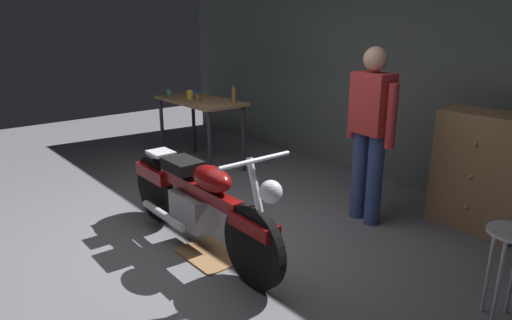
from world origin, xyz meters
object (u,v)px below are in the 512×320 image
(motorcycle, at_px, (197,200))
(bottle, at_px, (234,95))
(mug_blue_enamel, at_px, (196,93))
(mug_brown_stoneware, at_px, (198,98))
(wooden_dresser, at_px, (482,171))
(person_standing, at_px, (370,128))
(shop_stool, at_px, (511,251))
(mug_yellow_tall, at_px, (190,95))
(mug_green_speckled, at_px, (169,93))

(motorcycle, height_order, bottle, bottle)
(mug_blue_enamel, xyz_separation_m, mug_brown_stoneware, (0.33, -0.18, -0.00))
(wooden_dresser, height_order, bottle, bottle)
(person_standing, relative_size, bottle, 6.93)
(wooden_dresser, bearing_deg, mug_blue_enamel, -166.32)
(motorcycle, distance_m, shop_stool, 2.32)
(motorcycle, bearing_deg, bottle, 135.33)
(wooden_dresser, relative_size, mug_yellow_tall, 9.08)
(motorcycle, bearing_deg, mug_green_speckled, 155.87)
(mug_brown_stoneware, height_order, mug_green_speckled, mug_green_speckled)
(mug_blue_enamel, height_order, mug_brown_stoneware, mug_blue_enamel)
(motorcycle, relative_size, mug_green_speckled, 20.41)
(motorcycle, height_order, mug_blue_enamel, motorcycle)
(person_standing, distance_m, mug_yellow_tall, 2.66)
(motorcycle, distance_m, mug_blue_enamel, 2.69)
(shop_stool, xyz_separation_m, mug_blue_enamel, (-4.33, 0.45, 0.45))
(mug_yellow_tall, bearing_deg, mug_green_speckled, -162.94)
(mug_brown_stoneware, relative_size, mug_green_speckled, 1.05)
(mug_yellow_tall, height_order, mug_green_speckled, mug_yellow_tall)
(motorcycle, distance_m, bottle, 2.18)
(mug_yellow_tall, relative_size, bottle, 0.50)
(person_standing, height_order, mug_green_speckled, person_standing)
(mug_green_speckled, distance_m, bottle, 1.04)
(bottle, bearing_deg, mug_blue_enamel, -173.96)
(person_standing, distance_m, mug_brown_stoneware, 2.46)
(person_standing, distance_m, shop_stool, 1.72)
(wooden_dresser, xyz_separation_m, mug_yellow_tall, (-3.40, -1.03, 0.41))
(mug_green_speckled, bearing_deg, mug_blue_enamel, 52.26)
(person_standing, xyz_separation_m, mug_yellow_tall, (-2.64, -0.32, 0.03))
(mug_green_speckled, bearing_deg, mug_brown_stoneware, 10.43)
(shop_stool, bearing_deg, wooden_dresser, 121.17)
(person_standing, relative_size, wooden_dresser, 1.52)
(mug_yellow_tall, bearing_deg, bottle, 22.05)
(mug_blue_enamel, xyz_separation_m, mug_green_speckled, (-0.22, -0.28, 0.00))
(mug_blue_enamel, bearing_deg, mug_brown_stoneware, -28.47)
(person_standing, xyz_separation_m, mug_blue_enamel, (-2.77, -0.15, 0.02))
(shop_stool, bearing_deg, person_standing, 159.04)
(mug_blue_enamel, height_order, mug_green_speckled, mug_green_speckled)
(mug_blue_enamel, bearing_deg, bottle, 6.04)
(mug_blue_enamel, bearing_deg, mug_yellow_tall, -52.15)
(motorcycle, relative_size, person_standing, 1.31)
(shop_stool, bearing_deg, mug_yellow_tall, 176.25)
(motorcycle, xyz_separation_m, mug_blue_enamel, (-2.23, 1.43, 0.50))
(mug_blue_enamel, bearing_deg, motorcycle, -32.71)
(mug_yellow_tall, relative_size, mug_green_speckled, 1.13)
(mug_brown_stoneware, bearing_deg, shop_stool, -3.84)
(mug_blue_enamel, relative_size, mug_green_speckled, 1.02)
(mug_yellow_tall, distance_m, bottle, 0.67)
(bottle, bearing_deg, wooden_dresser, 15.68)
(motorcycle, height_order, mug_brown_stoneware, motorcycle)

